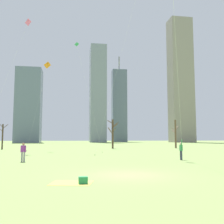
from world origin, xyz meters
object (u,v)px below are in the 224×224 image
object	(u,v)px
bystander_watching_nearby	(23,151)
distant_kite_low_near_trees_green	(80,58)
bare_tree_rightmost	(113,133)
distant_kite_drifting_right_pink	(24,32)
picnic_spot	(78,181)
bare_tree_far_right_edge	(175,134)
distant_kite_high_overhead_orange	(46,70)
kite_flyer_midfield_right_red	(180,127)
distant_kite_drifting_left_white	(132,12)
bare_tree_center	(2,135)

from	to	relation	value
bystander_watching_nearby	distant_kite_low_near_trees_green	size ratio (longest dim) A/B	0.10
distant_kite_low_near_trees_green	bare_tree_rightmost	bearing A→B (deg)	61.36
distant_kite_low_near_trees_green	distant_kite_drifting_right_pink	size ratio (longest dim) A/B	0.77
picnic_spot	bare_tree_far_right_edge	size ratio (longest dim) A/B	0.36
distant_kite_high_overhead_orange	bare_tree_far_right_edge	size ratio (longest dim) A/B	2.60
kite_flyer_midfield_right_red	distant_kite_drifting_left_white	distance (m)	16.55
bare_tree_rightmost	bare_tree_far_right_edge	xyz separation A→B (m)	(12.88, -0.15, -0.13)
distant_kite_high_overhead_orange	picnic_spot	world-z (taller)	distant_kite_high_overhead_orange
distant_kite_high_overhead_orange	bare_tree_center	distance (m)	15.02
distant_kite_drifting_left_white	bare_tree_center	size ratio (longest dim) A/B	3.83
distant_kite_high_overhead_orange	bare_tree_center	size ratio (longest dim) A/B	2.82
bystander_watching_nearby	distant_kite_drifting_right_pink	xyz separation A→B (m)	(-3.59, 18.64, 18.05)
distant_kite_low_near_trees_green	distant_kite_high_overhead_orange	xyz separation A→B (m)	(-5.41, 6.31, -0.46)
kite_flyer_midfield_right_red	bare_tree_center	world-z (taller)	kite_flyer_midfield_right_red
distant_kite_drifting_left_white	distant_kite_high_overhead_orange	bearing A→B (deg)	128.24
distant_kite_drifting_right_pink	bare_tree_center	size ratio (longest dim) A/B	4.00
kite_flyer_midfield_right_red	bare_tree_center	xyz separation A→B (m)	(-21.77, 28.99, -0.45)
kite_flyer_midfield_right_red	bare_tree_rightmost	xyz separation A→B (m)	(-1.26, 28.94, 0.09)
kite_flyer_midfield_right_red	distant_kite_low_near_trees_green	bearing A→B (deg)	116.92
bare_tree_center	distant_kite_drifting_left_white	bearing A→B (deg)	-47.02
bare_tree_center	bare_tree_far_right_edge	bearing A→B (deg)	-0.35
kite_flyer_midfield_right_red	distant_kite_low_near_trees_green	distance (m)	21.16
bare_tree_far_right_edge	bare_tree_center	size ratio (longest dim) A/B	1.08
bystander_watching_nearby	distant_kite_low_near_trees_green	distance (m)	20.16
distant_kite_drifting_right_pink	bare_tree_rightmost	world-z (taller)	distant_kite_drifting_right_pink
bare_tree_center	picnic_spot	bearing A→B (deg)	-71.82
bare_tree_rightmost	bystander_watching_nearby	bearing A→B (deg)	-113.85
bystander_watching_nearby	distant_kite_low_near_trees_green	xyz separation A→B (m)	(5.12, 14.59, 12.94)
distant_kite_low_near_trees_green	bare_tree_rightmost	world-z (taller)	distant_kite_low_near_trees_green
kite_flyer_midfield_right_red	distant_kite_high_overhead_orange	size ratio (longest dim) A/B	0.98
distant_kite_low_near_trees_green	bare_tree_center	distance (m)	21.79
picnic_spot	bare_tree_rightmost	size ratio (longest dim) A/B	0.36
distant_kite_low_near_trees_green	bare_tree_far_right_edge	bearing A→B (deg)	32.40
distant_kite_drifting_right_pink	distant_kite_high_overhead_orange	bearing A→B (deg)	34.38
distant_kite_low_near_trees_green	bare_tree_rightmost	size ratio (longest dim) A/B	2.86
picnic_spot	bare_tree_center	xyz separation A→B (m)	(-12.71, 38.71, 2.45)
distant_kite_drifting_right_pink	bare_tree_center	distance (m)	19.21
bare_tree_rightmost	bare_tree_center	xyz separation A→B (m)	(-20.50, 0.05, -0.54)
kite_flyer_midfield_right_red	distant_kite_high_overhead_orange	xyz separation A→B (m)	(-13.64, 22.50, 10.39)
distant_kite_low_near_trees_green	bystander_watching_nearby	bearing A→B (deg)	-109.35
bystander_watching_nearby	distant_kite_drifting_left_white	xyz separation A→B (m)	(11.13, 6.41, 16.40)
kite_flyer_midfield_right_red	bare_tree_center	bearing A→B (deg)	126.89
bystander_watching_nearby	bare_tree_far_right_edge	xyz separation A→B (m)	(24.97, 27.19, 2.05)
bystander_watching_nearby	picnic_spot	size ratio (longest dim) A/B	0.79
kite_flyer_midfield_right_red	distant_kite_drifting_right_pink	size ratio (longest dim) A/B	0.69
distant_kite_high_overhead_orange	bare_tree_far_right_edge	bearing A→B (deg)	13.98
distant_kite_high_overhead_orange	picnic_spot	distance (m)	35.15
distant_kite_low_near_trees_green	bare_tree_rightmost	distance (m)	18.08
distant_kite_drifting_left_white	bare_tree_rightmost	distance (m)	25.32
kite_flyer_midfield_right_red	bystander_watching_nearby	xyz separation A→B (m)	(-13.35, 1.60, -2.09)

